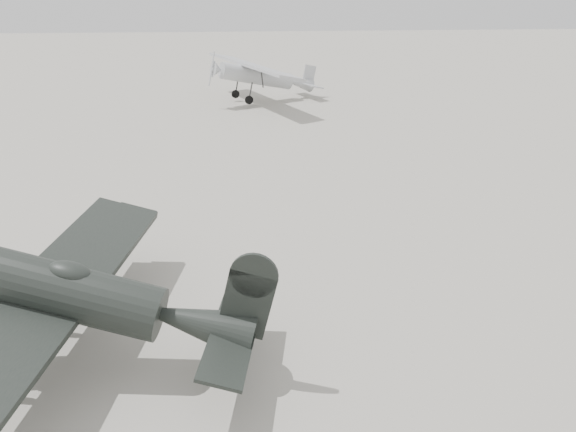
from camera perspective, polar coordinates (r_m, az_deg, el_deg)
name	(u,v)px	position (r m, az deg, el deg)	size (l,w,h in m)	color
ground	(252,287)	(18.16, -3.69, -7.21)	(160.00, 160.00, 0.00)	#9D9A8B
lowwing_monoplane	(92,299)	(14.59, -19.33, -7.96)	(8.42, 11.73, 3.77)	black
highwing_monoplane	(261,73)	(43.42, -2.79, 14.30)	(9.14, 11.92, 3.48)	#9FA2A5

